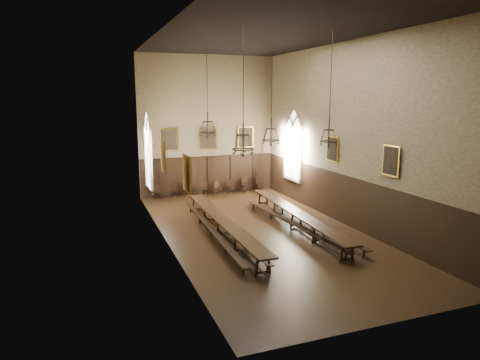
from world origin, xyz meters
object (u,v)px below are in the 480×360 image
bench_left_outer (211,232)px  bench_left_inner (233,231)px  chair_0 (157,195)px  bench_right_inner (291,225)px  chandelier_front_right (329,134)px  table_right (296,219)px  chair_6 (246,188)px  chandelier_front_left (243,141)px  chair_1 (174,194)px  chair_5 (230,189)px  chair_2 (187,192)px  chandelier_back_left (208,126)px  bench_right_outer (312,223)px  table_left (223,227)px  chair_4 (218,190)px  chair_3 (205,191)px  chair_7 (260,187)px  chandelier_back_right (271,135)px

bench_left_outer → bench_left_inner: bearing=-14.7°
chair_0 → bench_left_inner: bearing=-76.6°
bench_left_outer → bench_right_inner: (3.94, -0.26, -0.02)m
chair_0 → chandelier_front_right: chandelier_front_right is taller
table_right → chandelier_front_right: bearing=-81.8°
bench_right_inner → chair_6: chair_6 is taller
chandelier_front_left → chair_1: bearing=93.5°
bench_right_inner → chair_5: 8.76m
table_right → chair_2: 9.16m
chandelier_back_left → bench_right_outer: bearing=-27.6°
table_left → chandelier_front_right: chandelier_front_right is taller
chandelier_front_right → table_left: bearing=152.0°
bench_left_outer → chair_1: chair_1 is taller
chair_6 → chandelier_front_right: (-0.26, -10.54, 4.48)m
table_right → chandelier_front_left: chandelier_front_left is taller
chair_6 → chair_4: bearing=166.8°
bench_left_outer → chair_3: chair_3 is taller
bench_left_inner → chandelier_front_right: chandelier_front_right is taller
table_right → chandelier_front_left: bearing=-148.1°
bench_left_inner → chair_6: (3.99, 8.65, 0.04)m
table_right → chandelier_back_left: size_ratio=2.34×
table_left → bench_right_inner: 3.38m
chair_4 → chair_6: chair_6 is taller
bench_left_outer → chair_6: bearing=59.5°
chair_6 → bench_left_outer: bearing=-133.2°
chair_5 → chandelier_back_left: 8.61m
bench_left_inner → chair_7: size_ratio=9.31×
chair_2 → chair_7: chair_2 is taller
chair_3 → chair_6: bearing=11.1°
bench_right_inner → chandelier_front_left: bearing=-148.4°
bench_left_outer → bench_right_inner: 3.95m
chair_4 → chandelier_front_left: (-2.26, -10.67, 4.34)m
chandelier_front_right → chair_0: bearing=118.4°
chair_2 → bench_left_inner: bearing=-90.4°
chair_4 → bench_right_inner: bearing=-103.3°
bench_left_inner → chair_7: chair_7 is taller
bench_right_outer → chandelier_front_left: 6.46m
bench_left_inner → chandelier_front_left: size_ratio=1.94×
table_left → chair_0: 8.57m
bench_right_outer → bench_left_inner: bearing=179.2°
chair_1 → chandelier_back_right: (4.16, -5.65, 4.11)m
table_right → chair_2: size_ratio=10.19×
chandelier_back_left → chandelier_front_left: size_ratio=0.93×
chair_1 → chandelier_back_right: chandelier_back_right is taller
chair_6 → chair_7: 1.03m
bench_right_inner → chair_7: (2.03, 8.71, 0.04)m
chandelier_back_right → chair_4: bearing=102.5°
chair_0 → chair_4: chair_0 is taller
bench_right_outer → chair_7: size_ratio=9.17×
chair_5 → chandelier_front_left: (-3.16, -10.74, 4.33)m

